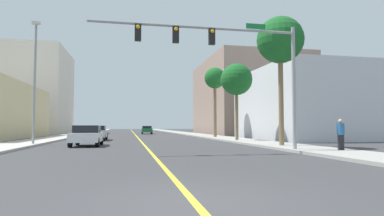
% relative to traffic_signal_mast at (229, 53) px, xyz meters
% --- Properties ---
extents(ground, '(192.00, 192.00, 0.00)m').
position_rel_traffic_signal_mast_xyz_m(ground, '(-4.00, 31.94, -5.24)').
color(ground, '#38383A').
extents(sidewalk_left, '(3.33, 168.00, 0.15)m').
position_rel_traffic_signal_mast_xyz_m(sidewalk_left, '(-12.94, 31.94, -5.16)').
color(sidewalk_left, '#B2ADA3').
rests_on(sidewalk_left, ground).
extents(sidewalk_right, '(3.33, 168.00, 0.15)m').
position_rel_traffic_signal_mast_xyz_m(sidewalk_right, '(4.93, 31.94, -5.16)').
color(sidewalk_right, '#9E9B93').
rests_on(sidewalk_right, ground).
extents(lane_marking_center, '(0.16, 144.00, 0.01)m').
position_rel_traffic_signal_mast_xyz_m(lane_marking_center, '(-4.00, 31.94, -5.24)').
color(lane_marking_center, yellow).
rests_on(lane_marking_center, ground).
extents(building_left_far, '(15.20, 15.18, 14.92)m').
position_rel_traffic_signal_mast_xyz_m(building_left_far, '(-23.67, 45.62, 2.22)').
color(building_left_far, silver).
rests_on(building_left_far, ground).
extents(building_right_near, '(13.86, 14.69, 7.38)m').
position_rel_traffic_signal_mast_xyz_m(building_right_near, '(14.99, 15.51, -1.55)').
color(building_right_near, silver).
rests_on(building_right_near, ground).
extents(building_right_far, '(15.21, 21.84, 12.86)m').
position_rel_traffic_signal_mast_xyz_m(building_right_far, '(15.67, 38.15, 1.19)').
color(building_right_far, gray).
rests_on(building_right_far, ground).
extents(traffic_signal_mast, '(10.97, 0.36, 6.74)m').
position_rel_traffic_signal_mast_xyz_m(traffic_signal_mast, '(0.00, 0.00, 0.00)').
color(traffic_signal_mast, gray).
rests_on(traffic_signal_mast, sidewalk_right).
extents(street_lamp, '(0.56, 0.28, 8.78)m').
position_rel_traffic_signal_mast_xyz_m(street_lamp, '(-11.77, 8.63, -0.27)').
color(street_lamp, gray).
rests_on(street_lamp, sidewalk_left).
extents(palm_near, '(3.07, 3.07, 8.44)m').
position_rel_traffic_signal_mast_xyz_m(palm_near, '(4.58, 3.32, 1.72)').
color(palm_near, brown).
rests_on(palm_near, sidewalk_right).
extents(palm_mid, '(2.86, 2.86, 6.87)m').
position_rel_traffic_signal_mast_xyz_m(palm_mid, '(4.38, 11.45, 0.29)').
color(palm_mid, brown).
rests_on(palm_mid, sidewalk_right).
extents(palm_far, '(2.43, 2.43, 7.98)m').
position_rel_traffic_signal_mast_xyz_m(palm_far, '(4.61, 19.57, 1.49)').
color(palm_far, brown).
rests_on(palm_far, sidewalk_right).
extents(car_white, '(1.98, 3.92, 1.43)m').
position_rel_traffic_signal_mast_xyz_m(car_white, '(-7.96, 7.25, -4.51)').
color(car_white, white).
rests_on(car_white, ground).
extents(car_silver, '(1.83, 4.41, 1.42)m').
position_rel_traffic_signal_mast_xyz_m(car_silver, '(-8.10, 16.29, -4.49)').
color(car_silver, '#BCBCC1').
rests_on(car_silver, ground).
extents(car_green, '(1.93, 4.58, 1.38)m').
position_rel_traffic_signal_mast_xyz_m(car_green, '(-1.93, 40.04, -4.51)').
color(car_green, '#196638').
rests_on(car_green, ground).
extents(pedestrian, '(0.38, 0.38, 1.60)m').
position_rel_traffic_signal_mast_xyz_m(pedestrian, '(5.66, -1.10, -4.30)').
color(pedestrian, black).
rests_on(pedestrian, sidewalk_right).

